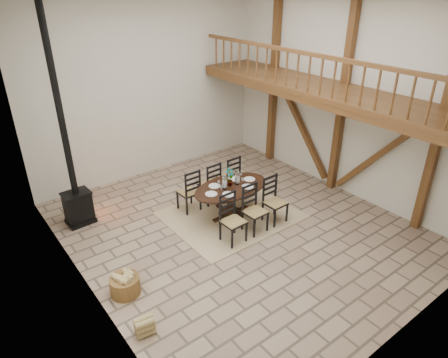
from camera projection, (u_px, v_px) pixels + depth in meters
ground at (238, 228)px, 9.37m from camera, size 8.00×8.00×0.00m
room_shell at (282, 93)px, 8.64m from camera, size 7.02×8.02×5.01m
rug at (231, 215)px, 9.86m from camera, size 3.00×2.50×0.02m
dining_table at (231, 200)px, 9.68m from camera, size 1.99×2.22×1.26m
wood_stove at (73, 180)px, 9.07m from camera, size 0.65×0.51×5.00m
log_basket at (125, 285)px, 7.37m from camera, size 0.55×0.55×0.46m
log_stack at (145, 326)px, 6.54m from camera, size 0.35×0.27×0.33m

